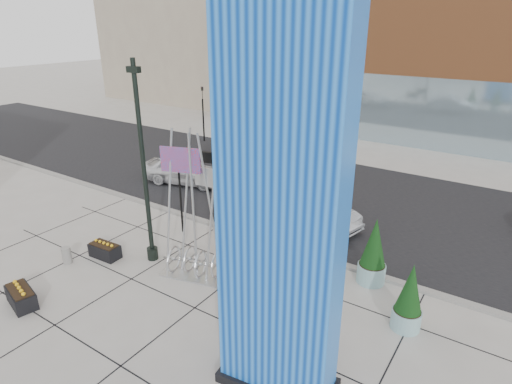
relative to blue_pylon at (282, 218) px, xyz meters
The scene contains 18 objects.
ground 7.09m from the blue_pylon, 155.53° to the left, with size 160.00×160.00×0.00m, color #9E9991.
street_asphalt 13.93m from the blue_pylon, 111.59° to the left, with size 80.00×12.00×0.02m, color black.
curb_edge 9.12m from the blue_pylon, 127.91° to the left, with size 80.00×0.30×0.12m, color gray.
tower_podium 29.46m from the blue_pylon, 97.47° to the left, with size 34.00×10.00×11.00m, color #AD6032.
tower_glass_front 24.79m from the blue_pylon, 98.91° to the left, with size 34.00×0.60×5.00m, color #8CA5B2.
blue_pylon is the anchor object (origin of this frame).
lamp_post 7.86m from the blue_pylon, 159.92° to the left, with size 0.49×0.41×7.51m.
public_art_sculpture 6.65m from the blue_pylon, 151.77° to the left, with size 2.60×1.73×5.41m.
concrete_bollard 10.66m from the blue_pylon, behind, with size 0.34×0.34×0.66m, color gray.
overhead_street_sign 8.88m from the blue_pylon, 145.21° to the left, with size 1.73×0.66×3.75m.
round_planter_east 5.81m from the blue_pylon, 62.37° to the left, with size 0.88×0.88×2.20m.
round_planter_mid 6.80m from the blue_pylon, 86.31° to the left, with size 0.98×0.98×2.46m.
round_planter_west 7.06m from the blue_pylon, 108.21° to the left, with size 0.98×0.98×2.45m.
box_planter_north 10.04m from the blue_pylon, 169.12° to the left, with size 1.26×0.68×0.68m.
box_planter_south 9.83m from the blue_pylon, 168.40° to the right, with size 1.42×0.94×0.71m.
car_white_west 15.69m from the blue_pylon, 141.01° to the left, with size 1.87×4.65×1.58m, color white.
car_silver_mid 10.28m from the blue_pylon, 111.16° to the left, with size 1.57×4.50×1.48m, color #AEB0B6.
traffic_signal 24.18m from the blue_pylon, 134.38° to the left, with size 0.15×0.18×4.10m.
Camera 1 is at (8.95, -9.40, 8.64)m, focal length 30.00 mm.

